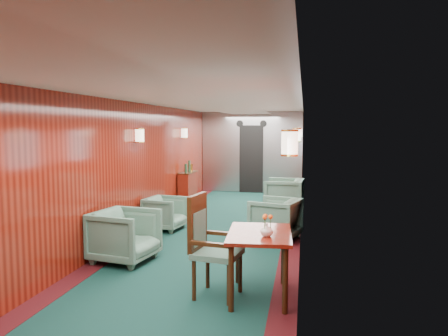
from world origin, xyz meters
name	(u,v)px	position (x,y,z in m)	size (l,w,h in m)	color
room	(209,146)	(0.00, 0.00, 1.63)	(12.00, 12.10, 2.40)	#0E332C
bulkhead	(252,153)	(0.00, 5.91, 1.18)	(2.98, 0.17, 2.39)	#A9ABB1
windows_right	(301,158)	(1.49, 0.25, 1.45)	(0.02, 8.60, 0.80)	silver
wall_sconces	(216,136)	(0.00, 0.57, 1.79)	(2.97, 7.97, 0.25)	#F9E6C2
dining_table	(260,243)	(1.06, -2.15, 0.64)	(0.77, 1.06, 0.76)	maroon
side_chair	(208,241)	(0.47, -2.20, 0.64)	(0.60, 0.62, 1.18)	#1F493D
credenza	(188,187)	(-1.34, 3.57, 0.43)	(0.29, 0.93, 1.11)	maroon
flower_vase	(267,230)	(1.15, -2.33, 0.83)	(0.14, 0.14, 0.14)	beige
armchair_left_near	(125,236)	(-1.00, -1.17, 0.38)	(0.81, 0.83, 0.76)	#1F493D
armchair_left_far	(165,213)	(-1.04, 0.83, 0.32)	(0.67, 0.69, 0.63)	#1F493D
armchair_right_near	(275,218)	(1.07, 0.53, 0.36)	(0.77, 0.79, 0.72)	#1F493D
armchair_right_far	(284,195)	(1.10, 2.98, 0.39)	(0.83, 0.86, 0.78)	#1F493D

